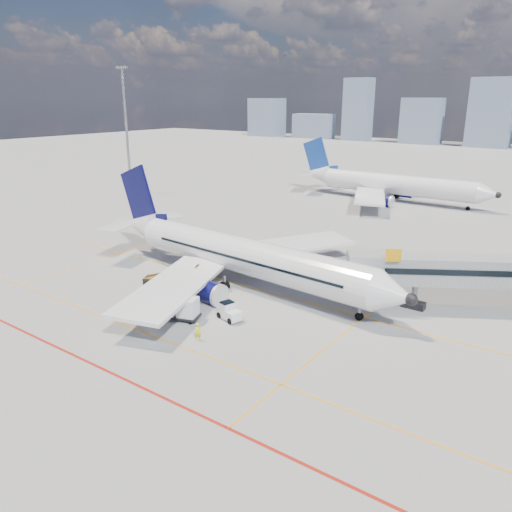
% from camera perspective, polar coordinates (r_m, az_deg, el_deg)
% --- Properties ---
extents(ground, '(420.00, 420.00, 0.00)m').
position_cam_1_polar(ground, '(48.36, -7.27, -6.12)').
color(ground, gray).
rests_on(ground, ground).
extents(apron_markings, '(90.00, 35.12, 0.01)m').
position_cam_1_polar(apron_markings, '(46.25, -11.11, -7.47)').
color(apron_markings, orange).
rests_on(apron_markings, ground).
extents(jet_bridge, '(23.55, 15.78, 6.30)m').
position_cam_1_polar(jet_bridge, '(51.91, 26.16, -1.76)').
color(jet_bridge, '#999CA1').
rests_on(jet_bridge, ground).
extents(floodlight_mast_nw, '(3.20, 0.61, 25.45)m').
position_cam_1_polar(floodlight_mast_nw, '(112.01, -14.62, 14.18)').
color(floodlight_mast_nw, gray).
rests_on(floodlight_mast_nw, ground).
extents(main_aircraft, '(40.23, 35.02, 11.75)m').
position_cam_1_polar(main_aircraft, '(53.95, -2.33, 0.22)').
color(main_aircraft, white).
rests_on(main_aircraft, ground).
extents(second_aircraft, '(40.14, 34.97, 11.70)m').
position_cam_1_polar(second_aircraft, '(101.61, 14.93, 7.95)').
color(second_aircraft, white).
rests_on(second_aircraft, ground).
extents(baggage_tug, '(2.58, 1.97, 1.61)m').
position_cam_1_polar(baggage_tug, '(45.84, -3.11, -6.33)').
color(baggage_tug, white).
rests_on(baggage_tug, ground).
extents(cargo_dolly, '(4.23, 2.89, 2.13)m').
position_cam_1_polar(cargo_dolly, '(46.23, -8.90, -5.78)').
color(cargo_dolly, black).
rests_on(cargo_dolly, ground).
extents(belt_loader, '(6.13, 3.72, 2.52)m').
position_cam_1_polar(belt_loader, '(54.66, -10.31, -2.67)').
color(belt_loader, black).
rests_on(belt_loader, ground).
extents(ramp_worker, '(0.60, 0.67, 1.54)m').
position_cam_1_polar(ramp_worker, '(42.28, -6.63, -8.60)').
color(ramp_worker, yellow).
rests_on(ramp_worker, ground).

